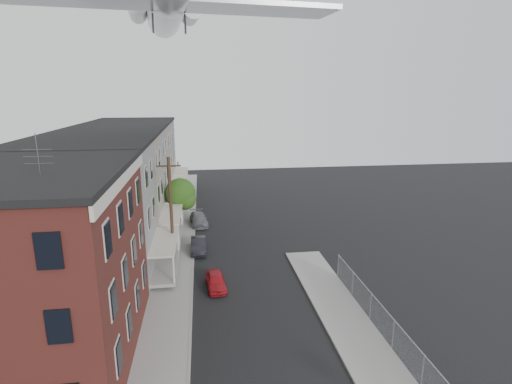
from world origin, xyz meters
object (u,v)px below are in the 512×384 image
(utility_pole, at_px, (171,211))
(street_tree, at_px, (182,195))
(car_mid, at_px, (198,245))
(car_far, at_px, (199,219))
(car_near, at_px, (216,281))

(utility_pole, distance_m, street_tree, 10.00)
(car_mid, height_order, car_far, car_far)
(car_mid, relative_size, car_far, 0.88)
(street_tree, bearing_deg, car_mid, -76.99)
(utility_pole, height_order, car_far, utility_pole)
(utility_pole, height_order, car_near, utility_pole)
(utility_pole, height_order, car_mid, utility_pole)
(car_far, bearing_deg, street_tree, -174.10)
(car_near, distance_m, car_mid, 7.21)
(car_near, relative_size, car_far, 0.79)
(car_near, relative_size, car_mid, 0.90)
(utility_pole, distance_m, car_near, 6.86)
(car_far, bearing_deg, car_mid, -96.10)
(street_tree, relative_size, car_far, 1.24)
(street_tree, xyz_separation_m, car_far, (1.67, 0.36, -2.84))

